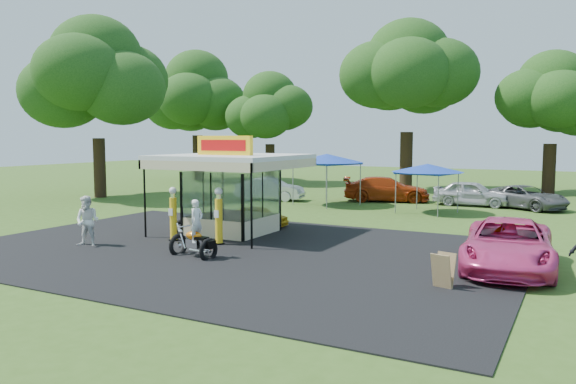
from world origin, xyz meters
name	(u,v)px	position (x,y,z in m)	size (l,w,h in m)	color
ground	(199,261)	(0.00, 0.00, 0.00)	(120.00, 120.00, 0.00)	#36561A
asphalt_apron	(232,250)	(0.00, 2.00, 0.02)	(20.00, 14.00, 0.04)	black
gas_station_kiosk	(232,192)	(-2.00, 4.99, 1.78)	(5.40, 5.40, 4.18)	white
gas_pump_left	(173,215)	(-3.04, 2.40, 1.04)	(0.40, 0.40, 2.17)	black
gas_pump_right	(219,218)	(-1.01, 2.62, 1.06)	(0.41, 0.41, 2.22)	black
motorcycle	(195,234)	(-0.43, 0.39, 0.81)	(1.82, 1.05, 2.09)	black
spare_tires	(181,228)	(-3.66, 3.60, 0.33)	(0.83, 0.73, 0.67)	black
a_frame_sign	(443,271)	(7.96, 0.37, 0.49)	(0.59, 0.61, 0.98)	#593819
kiosk_car	(259,216)	(-2.00, 7.20, 0.48)	(1.13, 2.82, 0.96)	yellow
pink_sedan	(508,245)	(9.24, 3.53, 0.79)	(2.62, 5.67, 1.58)	#DC3C81
spectator_west	(88,221)	(-5.24, 0.08, 0.96)	(0.94, 0.73, 1.92)	white
spectator_east_b	(504,241)	(9.05, 4.15, 0.79)	(0.93, 0.39, 1.58)	gray
bg_car_a	(270,189)	(-6.89, 16.78, 0.73)	(1.55, 4.43, 1.46)	silver
bg_car_b	(386,189)	(0.04, 19.68, 0.79)	(2.21, 5.43, 1.57)	#AE340D
bg_car_c	(472,193)	(5.31, 19.87, 0.76)	(1.80, 4.46, 1.52)	#B9B9BE
bg_car_d	(526,197)	(8.29, 19.89, 0.67)	(2.23, 4.82, 1.34)	#575759
tent_west	(327,159)	(-2.60, 16.23, 2.81)	(4.45, 4.45, 3.11)	gray
tent_east	(428,168)	(3.70, 15.48, 2.43)	(3.83, 3.83, 2.68)	gray
oak_far_a	(197,100)	(-21.46, 28.39, 7.61)	(10.10, 10.10, 11.97)	black
oak_far_b	(270,114)	(-13.57, 28.48, 6.16)	(8.09, 8.09, 9.65)	black
oak_far_c	(408,85)	(-1.01, 27.70, 8.08)	(10.81, 10.81, 12.74)	black
oak_far_d	(552,105)	(8.91, 30.09, 6.43)	(8.47, 8.47, 10.09)	black
oak_near	(97,87)	(-18.12, 12.95, 7.48)	(10.37, 10.37, 11.94)	black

